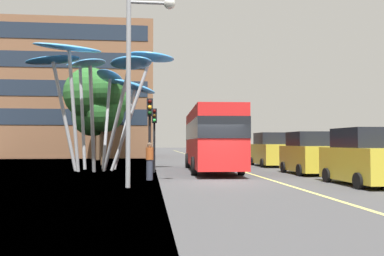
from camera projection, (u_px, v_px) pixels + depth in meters
name	position (u px, v px, depth m)	size (l,w,h in m)	color
ground	(207.00, 184.00, 17.36)	(120.00, 240.00, 0.10)	#424244
red_bus	(211.00, 136.00, 24.20)	(3.01, 11.07, 3.76)	red
leaf_sculpture	(106.00, 73.00, 24.81)	(8.78, 9.23, 7.43)	#9EA0A5
traffic_light_kerb_near	(150.00, 121.00, 18.78)	(0.28, 0.42, 3.67)	black
traffic_light_kerb_far	(154.00, 126.00, 22.99)	(0.28, 0.42, 3.56)	black
car_parked_near	(363.00, 158.00, 16.26)	(1.95, 4.26, 2.25)	gold
car_parked_mid	(308.00, 154.00, 21.91)	(2.06, 3.97, 2.24)	gold
car_parked_far	(269.00, 151.00, 29.28)	(1.94, 4.53, 2.37)	gold
street_lamp	(140.00, 64.00, 15.58)	(1.85, 0.44, 7.20)	gray
tree_pavement_near	(96.00, 100.00, 31.54)	(4.65, 4.72, 7.38)	brown
tree_pavement_far	(103.00, 102.00, 40.52)	(5.02, 4.16, 7.46)	brown
pedestrian	(150.00, 161.00, 18.49)	(0.34, 0.34, 1.68)	#2D3342
backdrop_building	(73.00, 94.00, 49.69)	(19.09, 13.16, 15.01)	brown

